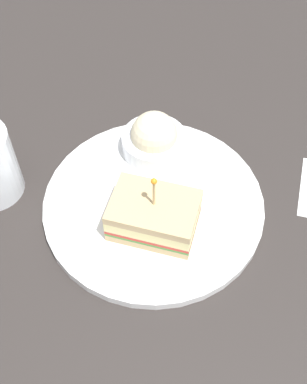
% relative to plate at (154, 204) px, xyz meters
% --- Properties ---
extents(ground_plane, '(1.14, 1.14, 0.02)m').
position_rel_plate_xyz_m(ground_plane, '(0.00, 0.00, -0.02)').
color(ground_plane, '#2D2826').
extents(plate, '(0.28, 0.28, 0.01)m').
position_rel_plate_xyz_m(plate, '(0.00, 0.00, 0.00)').
color(plate, white).
rests_on(plate, ground_plane).
extents(sandwich_half_center, '(0.10, 0.12, 0.09)m').
position_rel_plate_xyz_m(sandwich_half_center, '(0.03, 0.02, 0.03)').
color(sandwich_half_center, tan).
rests_on(sandwich_half_center, plate).
extents(coleslaw_bowl, '(0.09, 0.09, 0.06)m').
position_rel_plate_xyz_m(coleslaw_bowl, '(-0.07, -0.05, 0.03)').
color(coleslaw_bowl, white).
rests_on(coleslaw_bowl, plate).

